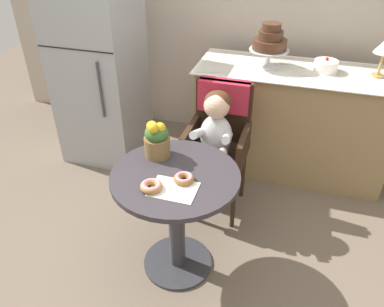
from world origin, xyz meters
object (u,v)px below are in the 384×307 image
cafe_table (176,203)px  seated_child (215,134)px  donut_mid (151,186)px  round_layer_cake (326,66)px  tiered_cake_stand (270,42)px  wicker_chair (220,127)px  donut_front (184,178)px  refrigerator (99,64)px  flower_vase (157,139)px

cafe_table → seated_child: 0.59m
donut_mid → round_layer_cake: size_ratio=0.66×
tiered_cake_stand → wicker_chair: bearing=-110.9°
wicker_chair → donut_front: 0.77m
cafe_table → refrigerator: refrigerator is taller
flower_vase → tiered_cake_stand: tiered_cake_stand is taller
cafe_table → round_layer_cake: size_ratio=4.06×
wicker_chair → flower_vase: size_ratio=4.02×
round_layer_cake → wicker_chair: bearing=-136.5°
cafe_table → flower_vase: 0.39m
seated_child → donut_mid: 0.74m
seated_child → refrigerator: bearing=154.5°
donut_front → cafe_table: bearing=143.3°
round_layer_cake → refrigerator: 1.80m
wicker_chair → round_layer_cake: (0.65, 0.62, 0.30)m
round_layer_cake → donut_mid: bearing=-118.4°
refrigerator → tiered_cake_stand: bearing=8.4°
flower_vase → tiered_cake_stand: size_ratio=0.72×
round_layer_cake → refrigerator: size_ratio=0.10×
cafe_table → seated_child: bearing=81.5°
flower_vase → refrigerator: size_ratio=0.14×
refrigerator → round_layer_cake: bearing=7.4°
round_layer_cake → tiered_cake_stand: bearing=-175.6°
flower_vase → refrigerator: 1.30m
flower_vase → refrigerator: bearing=133.0°
wicker_chair → seated_child: bearing=-85.5°
flower_vase → donut_front: bearing=-40.9°
donut_mid → seated_child: bearing=77.6°
round_layer_cake → donut_front: bearing=-115.8°
donut_mid → round_layer_cake: bearing=61.6°
seated_child → flower_vase: seated_child is taller
tiered_cake_stand → refrigerator: bearing=-171.6°
donut_front → refrigerator: bearing=134.2°
tiered_cake_stand → round_layer_cake: (0.43, 0.03, -0.15)m
cafe_table → flower_vase: flower_vase is taller
flower_vase → wicker_chair: bearing=66.7°
donut_mid → refrigerator: size_ratio=0.07×
seated_child → round_layer_cake: bearing=49.9°
wicker_chair → donut_mid: 0.90m
seated_child → refrigerator: refrigerator is taller
cafe_table → wicker_chair: 0.73m
wicker_chair → seated_child: seated_child is taller
donut_front → round_layer_cake: bearing=64.2°
seated_child → flower_vase: bearing=-120.6°
wicker_chair → tiered_cake_stand: bearing=73.7°
round_layer_cake → refrigerator: bearing=-172.6°
flower_vase → round_layer_cake: 1.49m
round_layer_cake → flower_vase: bearing=-127.1°
cafe_table → refrigerator: (-1.05, 1.10, 0.34)m
donut_front → donut_mid: size_ratio=0.94×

